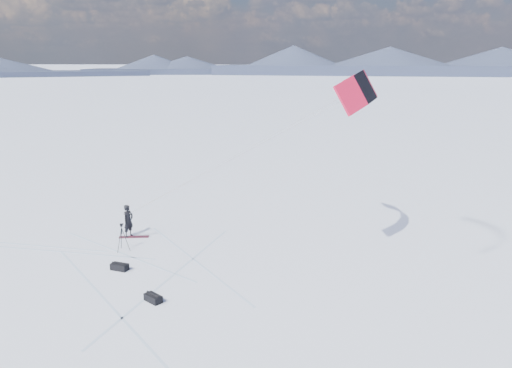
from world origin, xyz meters
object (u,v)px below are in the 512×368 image
at_px(snowkiter, 129,236).
at_px(tripod, 122,233).
at_px(gear_bag_b, 153,298).
at_px(gear_bag_a, 120,267).
at_px(snowboard, 134,237).

xyz_separation_m(snowkiter, tripod, (0.96, -1.93, 0.95)).
distance_m(tripod, gear_bag_b, 6.29).
bearing_deg(snowkiter, gear_bag_a, -142.30).
relative_size(snowboard, gear_bag_b, 1.85).
distance_m(snowkiter, gear_bag_a, 4.64).
bearing_deg(tripod, snowkiter, 97.18).
bearing_deg(tripod, gear_bag_a, -77.33).
relative_size(snowboard, gear_bag_a, 1.96).
xyz_separation_m(snowboard, gear_bag_a, (1.95, -4.03, 0.14)).
bearing_deg(gear_bag_a, gear_bag_b, -34.88).
distance_m(snowkiter, snowboard, 0.32).
bearing_deg(tripod, gear_bag_b, -62.68).
height_order(snowkiter, snowboard, snowkiter).
relative_size(gear_bag_a, gear_bag_b, 0.94).
relative_size(snowkiter, gear_bag_a, 2.21).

